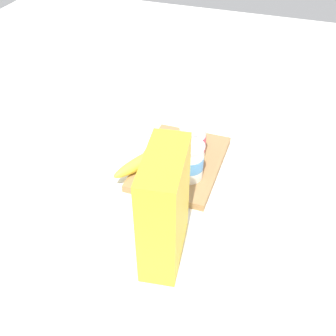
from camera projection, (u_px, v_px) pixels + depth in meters
ground_plane at (180, 166)px, 1.08m from camera, size 2.40×2.40×0.00m
cutting_board at (180, 163)px, 1.07m from camera, size 0.28×0.21×0.02m
cereal_box at (164, 209)px, 0.78m from camera, size 0.18×0.10×0.25m
yogurt_cup_front at (193, 142)px, 1.05m from camera, size 0.07×0.07×0.09m
yogurt_cup_back at (190, 161)px, 0.99m from camera, size 0.07×0.07×0.10m
banana_bunch at (155, 161)px, 1.04m from camera, size 0.18×0.14×0.04m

